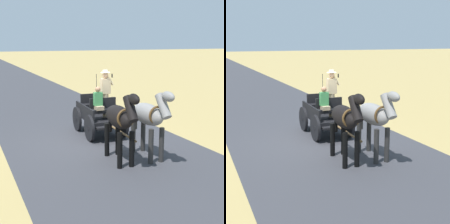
# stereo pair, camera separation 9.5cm
# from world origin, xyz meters

# --- Properties ---
(ground_plane) EXTENTS (200.00, 200.00, 0.00)m
(ground_plane) POSITION_xyz_m (0.00, 0.00, 0.00)
(ground_plane) COLOR tan
(road_surface) EXTENTS (6.29, 160.00, 0.01)m
(road_surface) POSITION_xyz_m (0.00, 0.00, 0.00)
(road_surface) COLOR #38383D
(road_surface) RESTS_ON ground
(horse_drawn_carriage) EXTENTS (1.51, 4.51, 2.50)m
(horse_drawn_carriage) POSITION_xyz_m (-0.52, -0.58, 0.82)
(horse_drawn_carriage) COLOR black
(horse_drawn_carriage) RESTS_ON ground
(horse_near_side) EXTENTS (0.57, 2.13, 2.21)m
(horse_near_side) POSITION_xyz_m (-0.86, 2.46, 1.32)
(horse_near_side) COLOR gray
(horse_near_side) RESTS_ON ground
(horse_off_side) EXTENTS (0.69, 2.14, 2.21)m
(horse_off_side) POSITION_xyz_m (0.09, 2.42, 1.32)
(horse_off_side) COLOR black
(horse_off_side) RESTS_ON ground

